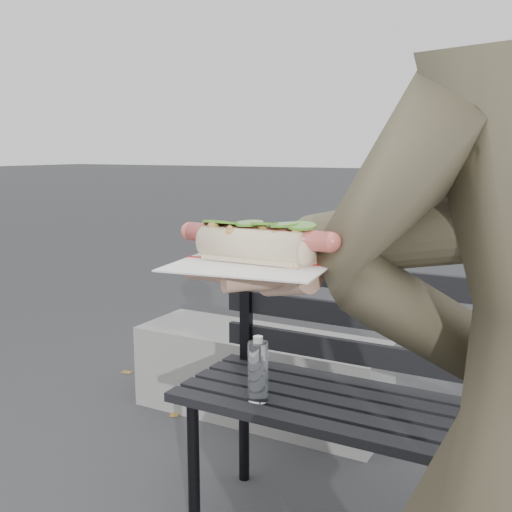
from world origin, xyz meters
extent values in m
cylinder|color=black|center=(-0.73, 0.77, 0.23)|extent=(0.04, 0.04, 0.45)
cylinder|color=black|center=(-0.73, 1.11, 0.23)|extent=(0.04, 0.04, 0.45)
cube|color=black|center=(-0.06, 0.76, 0.47)|extent=(1.50, 0.07, 0.03)
cube|color=black|center=(-0.06, 0.85, 0.47)|extent=(1.50, 0.07, 0.03)
cube|color=black|center=(-0.06, 0.94, 0.47)|extent=(1.50, 0.07, 0.03)
cube|color=black|center=(-0.06, 1.03, 0.47)|extent=(1.50, 0.07, 0.03)
cube|color=black|center=(-0.06, 1.12, 0.47)|extent=(1.50, 0.07, 0.03)
cube|color=black|center=(-0.73, 1.13, 0.67)|extent=(0.04, 0.03, 0.42)
cube|color=black|center=(-0.06, 1.15, 0.57)|extent=(1.50, 0.02, 0.08)
cube|color=black|center=(-0.06, 1.15, 0.70)|extent=(1.50, 0.02, 0.08)
cube|color=black|center=(-0.06, 1.15, 0.83)|extent=(1.50, 0.02, 0.08)
cylinder|color=white|center=(-0.51, 0.82, 0.57)|extent=(0.06, 0.06, 0.19)
cylinder|color=white|center=(-0.51, 0.82, 0.68)|extent=(0.03, 0.03, 0.02)
cube|color=slate|center=(-0.94, 1.66, 0.20)|extent=(1.20, 0.40, 0.40)
cylinder|color=brown|center=(0.22, 0.00, 1.17)|extent=(0.51, 0.23, 0.19)
cylinder|color=#D8A384|center=(0.02, -0.08, 1.11)|extent=(0.09, 0.08, 0.07)
ellipsoid|color=#D8A384|center=(-0.02, -0.09, 1.10)|extent=(0.10, 0.12, 0.03)
cylinder|color=#D8A384|center=(-0.08, -0.12, 1.10)|extent=(0.05, 0.02, 0.02)
cylinder|color=#D8A384|center=(-0.08, -0.10, 1.10)|extent=(0.05, 0.02, 0.02)
cylinder|color=#D8A384|center=(-0.08, -0.08, 1.10)|extent=(0.05, 0.02, 0.02)
cylinder|color=#D8A384|center=(-0.08, -0.06, 1.10)|extent=(0.05, 0.02, 0.02)
cylinder|color=#D8A384|center=(-0.01, -0.14, 1.10)|extent=(0.04, 0.05, 0.02)
cube|color=white|center=(-0.02, -0.09, 1.12)|extent=(0.21, 0.21, 0.00)
cube|color=#B21E1E|center=(-0.02, -0.09, 1.12)|extent=(0.19, 0.03, 0.00)
cylinder|color=#D75A52|center=(-0.02, -0.09, 1.15)|extent=(0.20, 0.02, 0.02)
sphere|color=#D75A52|center=(-0.12, -0.09, 1.15)|extent=(0.03, 0.02, 0.02)
sphere|color=#D75A52|center=(0.08, -0.09, 1.15)|extent=(0.02, 0.02, 0.02)
sphere|color=#9E6B2D|center=(0.04, -0.10, 1.16)|extent=(0.01, 0.01, 0.01)
sphere|color=#9E6B2D|center=(-0.04, -0.09, 1.16)|extent=(0.01, 0.01, 0.01)
sphere|color=#9E6B2D|center=(-0.05, -0.11, 1.16)|extent=(0.01, 0.01, 0.01)
sphere|color=#9E6B2D|center=(-0.01, -0.09, 1.15)|extent=(0.01, 0.01, 0.01)
sphere|color=#9E6B2D|center=(0.03, -0.09, 1.16)|extent=(0.01, 0.01, 0.01)
sphere|color=#9E6B2D|center=(0.02, -0.09, 1.15)|extent=(0.01, 0.01, 0.01)
sphere|color=#9E6B2D|center=(-0.02, -0.10, 1.16)|extent=(0.01, 0.01, 0.01)
sphere|color=#9E6B2D|center=(-0.05, -0.11, 1.15)|extent=(0.01, 0.01, 0.01)
sphere|color=#9E6B2D|center=(0.00, -0.07, 1.16)|extent=(0.01, 0.01, 0.01)
sphere|color=#9E6B2D|center=(-0.08, -0.07, 1.15)|extent=(0.01, 0.01, 0.01)
sphere|color=#9E6B2D|center=(0.02, -0.09, 1.16)|extent=(0.01, 0.01, 0.01)
sphere|color=#9E6B2D|center=(0.01, -0.09, 1.16)|extent=(0.01, 0.01, 0.01)
sphere|color=#9E6B2D|center=(-0.02, -0.08, 1.16)|extent=(0.01, 0.01, 0.01)
sphere|color=#9E6B2D|center=(-0.01, -0.09, 1.16)|extent=(0.01, 0.01, 0.01)
sphere|color=#9E6B2D|center=(-0.02, -0.07, 1.16)|extent=(0.01, 0.01, 0.01)
sphere|color=#9E6B2D|center=(0.01, -0.11, 1.16)|extent=(0.01, 0.01, 0.01)
sphere|color=#9E6B2D|center=(0.01, -0.09, 1.16)|extent=(0.01, 0.01, 0.01)
sphere|color=#9E6B2D|center=(0.00, -0.08, 1.16)|extent=(0.01, 0.01, 0.01)
sphere|color=#9E6B2D|center=(0.01, -0.07, 1.15)|extent=(0.01, 0.01, 0.01)
sphere|color=#9E6B2D|center=(0.00, -0.11, 1.16)|extent=(0.01, 0.01, 0.01)
sphere|color=#9E6B2D|center=(-0.06, -0.09, 1.16)|extent=(0.01, 0.01, 0.01)
sphere|color=#9E6B2D|center=(0.04, -0.09, 1.16)|extent=(0.01, 0.01, 0.01)
sphere|color=#9E6B2D|center=(-0.08, -0.10, 1.16)|extent=(0.01, 0.01, 0.01)
sphere|color=#9E6B2D|center=(-0.05, -0.08, 1.16)|extent=(0.01, 0.01, 0.01)
sphere|color=#9E6B2D|center=(-0.01, -0.07, 1.16)|extent=(0.01, 0.01, 0.01)
sphere|color=#9E6B2D|center=(-0.04, -0.07, 1.16)|extent=(0.01, 0.01, 0.01)
cylinder|color=#529528|center=(-0.08, -0.09, 1.17)|extent=(0.04, 0.04, 0.01)
cylinder|color=#529528|center=(-0.06, -0.09, 1.17)|extent=(0.04, 0.04, 0.01)
cylinder|color=#529528|center=(-0.03, -0.09, 1.17)|extent=(0.04, 0.04, 0.01)
cylinder|color=#529528|center=(-0.01, -0.09, 1.17)|extent=(0.04, 0.04, 0.01)
cylinder|color=#529528|center=(0.02, -0.09, 1.17)|extent=(0.04, 0.04, 0.01)
cylinder|color=#529528|center=(0.04, -0.09, 1.17)|extent=(0.04, 0.04, 0.01)
cube|color=brown|center=(-1.30, 1.45, 0.00)|extent=(0.07, 0.07, 0.00)
cube|color=brown|center=(-1.08, 2.02, 0.00)|extent=(0.05, 0.04, 0.00)
cube|color=brown|center=(-1.87, 1.77, 0.00)|extent=(0.06, 0.05, 0.00)
camera|label=1|loc=(0.33, -0.74, 1.26)|focal=42.00mm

